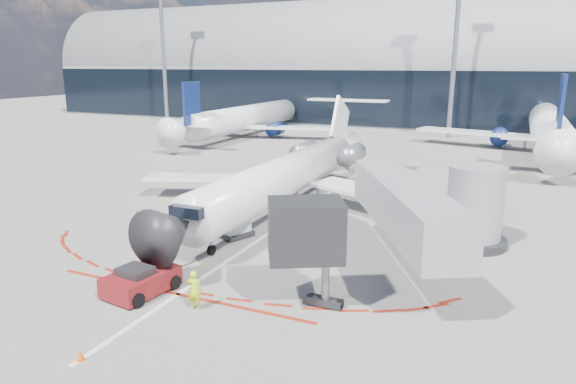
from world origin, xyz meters
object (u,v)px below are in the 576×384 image
at_px(uld_container, 232,219).
at_px(pushback_tug, 141,281).
at_px(regional_jet, 291,173).
at_px(ramp_worker, 194,290).

bearing_deg(uld_container, pushback_tug, -65.73).
height_order(pushback_tug, uld_container, uld_container).
distance_m(regional_jet, uld_container, 7.98).
distance_m(ramp_worker, uld_container, 10.03).
distance_m(regional_jet, ramp_worker, 17.52).
relative_size(ramp_worker, uld_container, 0.64).
distance_m(pushback_tug, ramp_worker, 3.29).
xyz_separation_m(pushback_tug, uld_container, (-0.28, 9.02, 0.45)).
bearing_deg(pushback_tug, regional_jet, 97.27).
bearing_deg(regional_jet, uld_container, -94.86).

